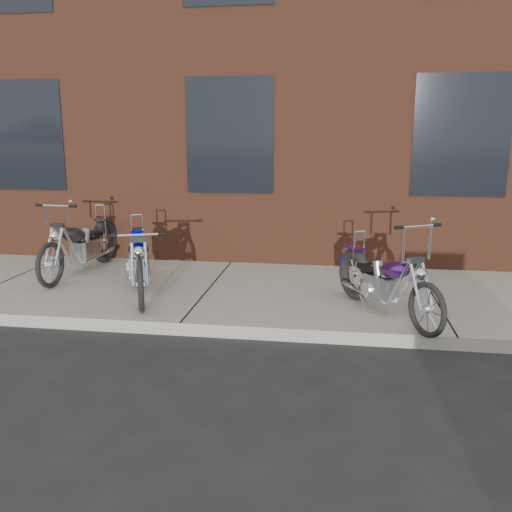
# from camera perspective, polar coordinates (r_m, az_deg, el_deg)

# --- Properties ---
(ground) EXTENTS (120.00, 120.00, 0.00)m
(ground) POSITION_cam_1_polar(r_m,az_deg,el_deg) (6.24, -7.98, -8.32)
(ground) COLOR black
(ground) RESTS_ON ground
(sidewalk) EXTENTS (22.00, 3.00, 0.15)m
(sidewalk) POSITION_cam_1_polar(r_m,az_deg,el_deg) (7.58, -4.82, -3.81)
(sidewalk) COLOR gray
(sidewalk) RESTS_ON ground
(building_brick) EXTENTS (22.00, 10.00, 8.00)m
(building_brick) POSITION_cam_1_polar(r_m,az_deg,el_deg) (13.79, 1.41, 20.09)
(building_brick) COLOR brown
(building_brick) RESTS_ON ground
(chopper_purple) EXTENTS (1.09, 1.84, 1.16)m
(chopper_purple) POSITION_cam_1_polar(r_m,az_deg,el_deg) (6.48, 13.38, -2.87)
(chopper_purple) COLOR black
(chopper_purple) RESTS_ON sidewalk
(chopper_blue) EXTENTS (0.92, 2.09, 0.96)m
(chopper_blue) POSITION_cam_1_polar(r_m,az_deg,el_deg) (7.37, -12.21, -0.76)
(chopper_blue) COLOR black
(chopper_blue) RESTS_ON sidewalk
(chopper_third) EXTENTS (0.54, 2.22, 1.13)m
(chopper_third) POSITION_cam_1_polar(r_m,az_deg,el_deg) (8.62, -17.89, 0.88)
(chopper_third) COLOR black
(chopper_third) RESTS_ON sidewalk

